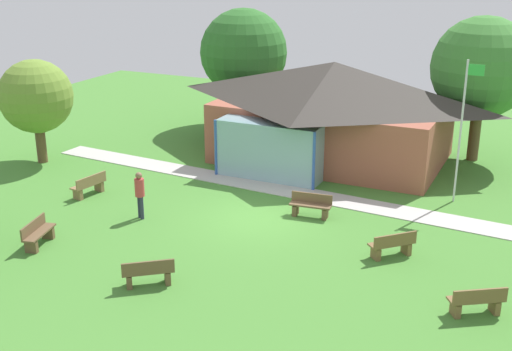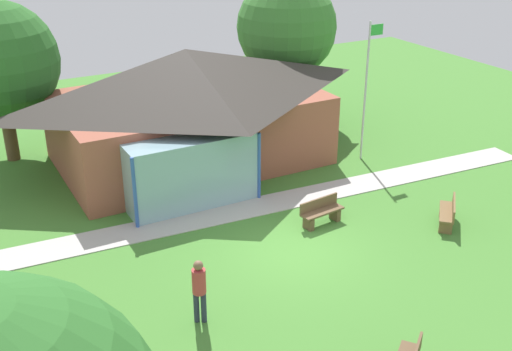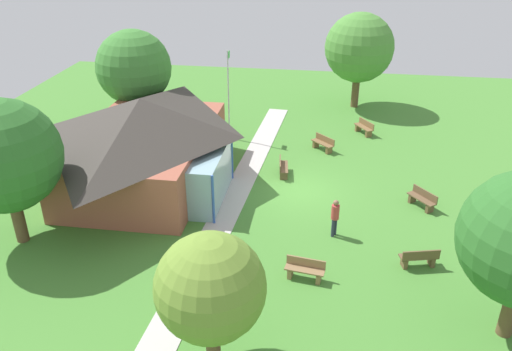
# 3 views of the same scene
# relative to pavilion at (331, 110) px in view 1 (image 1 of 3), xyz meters

# --- Properties ---
(ground_plane) EXTENTS (44.00, 44.00, 0.00)m
(ground_plane) POSITION_rel_pavilion_xyz_m (-0.00, -7.68, -2.30)
(ground_plane) COLOR #478433
(pavilion) EXTENTS (10.75, 8.01, 4.42)m
(pavilion) POSITION_rel_pavilion_xyz_m (0.00, 0.00, 0.00)
(pavilion) COLOR #A35642
(pavilion) RESTS_ON ground_plane
(footpath) EXTENTS (23.29, 2.77, 0.03)m
(footpath) POSITION_rel_pavilion_xyz_m (-0.00, -4.69, -2.28)
(footpath) COLOR #BCB7B2
(footpath) RESTS_ON ground_plane
(flagpole) EXTENTS (0.64, 0.08, 5.42)m
(flagpole) POSITION_rel_pavilion_xyz_m (6.11, -2.99, 0.70)
(flagpole) COLOR silver
(flagpole) RESTS_ON ground_plane
(bench_front_center) EXTENTS (1.45, 1.27, 0.84)m
(bench_front_center) POSITION_rel_pavilion_xyz_m (-0.74, -13.55, -1.89)
(bench_front_center) COLOR brown
(bench_front_center) RESTS_ON ground_plane
(bench_front_left) EXTENTS (0.79, 1.56, 0.84)m
(bench_front_left) POSITION_rel_pavilion_xyz_m (-5.52, -12.79, -1.89)
(bench_front_left) COLOR brown
(bench_front_left) RESTS_ON ground_plane
(bench_lawn_far_right) EXTENTS (1.50, 1.19, 0.84)m
(bench_lawn_far_right) POSITION_rel_pavilion_xyz_m (8.02, -11.19, -1.89)
(bench_lawn_far_right) COLOR brown
(bench_lawn_far_right) RESTS_ON ground_plane
(bench_mid_left) EXTENTS (0.66, 1.55, 0.84)m
(bench_mid_left) POSITION_rel_pavilion_xyz_m (-6.91, -8.43, -1.89)
(bench_mid_left) COLOR olive
(bench_mid_left) RESTS_ON ground_plane
(bench_mid_right) EXTENTS (1.37, 1.38, 0.84)m
(bench_mid_right) POSITION_rel_pavilion_xyz_m (5.14, -8.73, -1.89)
(bench_mid_right) COLOR brown
(bench_mid_right) RESTS_ON ground_plane
(bench_rear_near_path) EXTENTS (1.54, 0.60, 0.84)m
(bench_rear_near_path) POSITION_rel_pavilion_xyz_m (1.65, -6.72, -1.89)
(bench_rear_near_path) COLOR brown
(bench_rear_near_path) RESTS_ON ground_plane
(visitor_strolling_lawn) EXTENTS (0.34, 0.34, 1.74)m
(visitor_strolling_lawn) POSITION_rel_pavilion_xyz_m (-3.79, -9.48, -1.27)
(visitor_strolling_lawn) COLOR #2D3347
(visitor_strolling_lawn) RESTS_ON ground_plane
(tree_west_hedge) EXTENTS (3.22, 3.22, 4.62)m
(tree_west_hedge) POSITION_rel_pavilion_xyz_m (-11.53, -5.94, 0.69)
(tree_west_hedge) COLOR brown
(tree_west_hedge) RESTS_ON ground_plane
(tree_behind_pavilion_left) EXTENTS (4.55, 4.55, 6.23)m
(tree_behind_pavilion_left) POSITION_rel_pavilion_xyz_m (-6.08, 3.56, 1.64)
(tree_behind_pavilion_left) COLOR brown
(tree_behind_pavilion_left) RESTS_ON ground_plane
(tree_behind_pavilion_right) EXTENTS (4.44, 4.44, 6.45)m
(tree_behind_pavilion_right) POSITION_rel_pavilion_xyz_m (5.95, 2.65, 1.91)
(tree_behind_pavilion_right) COLOR brown
(tree_behind_pavilion_right) RESTS_ON ground_plane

